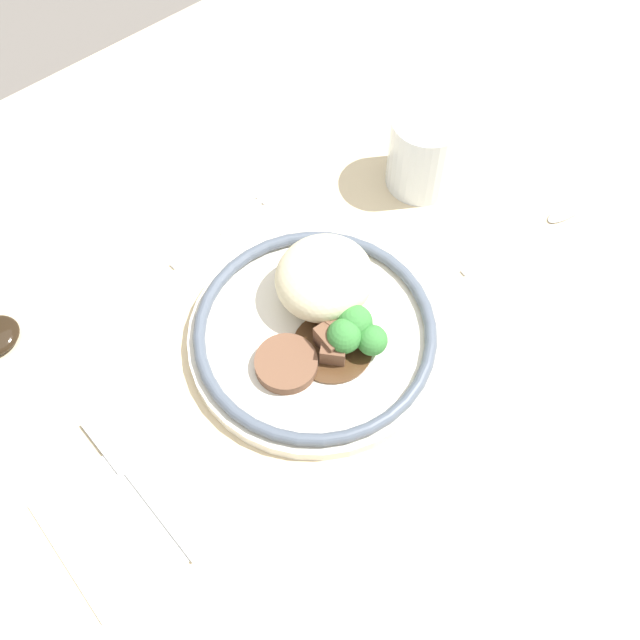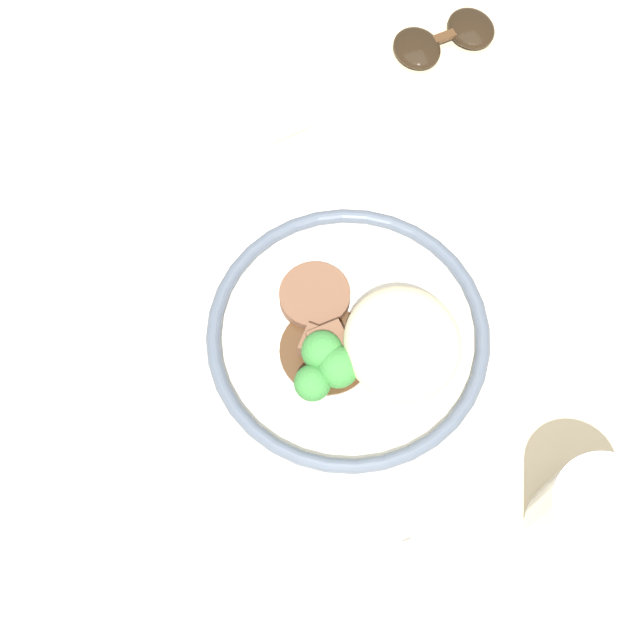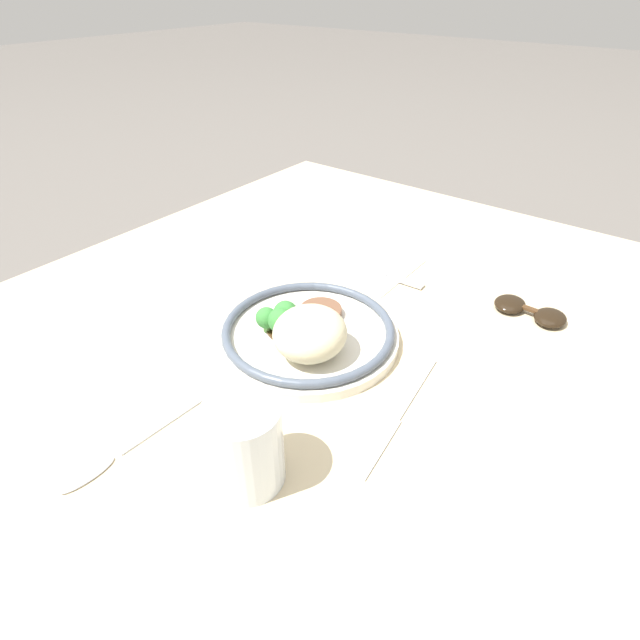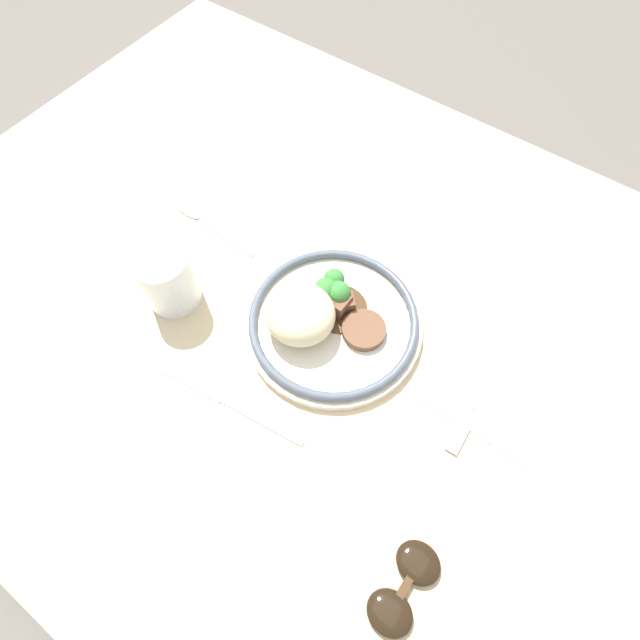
{
  "view_description": "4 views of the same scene",
  "coord_description": "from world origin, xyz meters",
  "px_view_note": "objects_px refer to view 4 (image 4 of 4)",
  "views": [
    {
      "loc": [
        -0.29,
        -0.32,
        0.79
      ],
      "look_at": [
        -0.03,
        0.01,
        0.07
      ],
      "focal_mm": 50.0,
      "sensor_mm": 36.0,
      "label": 1
    },
    {
      "loc": [
        0.2,
        -0.12,
        0.73
      ],
      "look_at": [
        -0.05,
        -0.01,
        0.08
      ],
      "focal_mm": 50.0,
      "sensor_mm": 36.0,
      "label": 2
    },
    {
      "loc": [
        0.38,
        0.35,
        0.45
      ],
      "look_at": [
        -0.04,
        0.03,
        0.08
      ],
      "focal_mm": 28.0,
      "sensor_mm": 36.0,
      "label": 3
    },
    {
      "loc": [
        -0.21,
        0.28,
        0.65
      ],
      "look_at": [
        -0.04,
        0.03,
        0.08
      ],
      "focal_mm": 28.0,
      "sensor_mm": 36.0,
      "label": 4
    }
  ],
  "objects_px": {
    "plate": "(326,318)",
    "spoon": "(196,217)",
    "sunglasses": "(404,587)",
    "knife": "(226,402)",
    "fork": "(474,408)",
    "juice_glass": "(169,282)"
  },
  "relations": [
    {
      "from": "spoon",
      "to": "sunglasses",
      "type": "xyz_separation_m",
      "value": [
        -0.53,
        0.25,
        0.01
      ]
    },
    {
      "from": "plate",
      "to": "knife",
      "type": "relative_size",
      "value": 1.15
    },
    {
      "from": "fork",
      "to": "juice_glass",
      "type": "bearing_deg",
      "value": -79.61
    },
    {
      "from": "knife",
      "to": "sunglasses",
      "type": "height_order",
      "value": "sunglasses"
    },
    {
      "from": "fork",
      "to": "knife",
      "type": "bearing_deg",
      "value": -58.7
    },
    {
      "from": "spoon",
      "to": "juice_glass",
      "type": "bearing_deg",
      "value": 124.13
    },
    {
      "from": "plate",
      "to": "spoon",
      "type": "height_order",
      "value": "plate"
    },
    {
      "from": "sunglasses",
      "to": "knife",
      "type": "bearing_deg",
      "value": -8.76
    },
    {
      "from": "knife",
      "to": "plate",
      "type": "bearing_deg",
      "value": -110.81
    },
    {
      "from": "plate",
      "to": "sunglasses",
      "type": "xyz_separation_m",
      "value": [
        -0.25,
        0.21,
        -0.01
      ]
    },
    {
      "from": "juice_glass",
      "to": "plate",
      "type": "bearing_deg",
      "value": -156.89
    },
    {
      "from": "knife",
      "to": "sunglasses",
      "type": "relative_size",
      "value": 2.04
    },
    {
      "from": "juice_glass",
      "to": "knife",
      "type": "bearing_deg",
      "value": 153.88
    },
    {
      "from": "knife",
      "to": "juice_glass",
      "type": "bearing_deg",
      "value": -32.95
    },
    {
      "from": "plate",
      "to": "sunglasses",
      "type": "height_order",
      "value": "plate"
    },
    {
      "from": "plate",
      "to": "knife",
      "type": "bearing_deg",
      "value": 76.02
    },
    {
      "from": "sunglasses",
      "to": "spoon",
      "type": "bearing_deg",
      "value": -24.97
    },
    {
      "from": "fork",
      "to": "sunglasses",
      "type": "relative_size",
      "value": 1.63
    },
    {
      "from": "spoon",
      "to": "sunglasses",
      "type": "bearing_deg",
      "value": 157.69
    },
    {
      "from": "plate",
      "to": "spoon",
      "type": "xyz_separation_m",
      "value": [
        0.28,
        -0.04,
        -0.02
      ]
    },
    {
      "from": "plate",
      "to": "juice_glass",
      "type": "xyz_separation_m",
      "value": [
        0.2,
        0.09,
        0.02
      ]
    },
    {
      "from": "juice_glass",
      "to": "sunglasses",
      "type": "bearing_deg",
      "value": 164.4
    }
  ]
}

